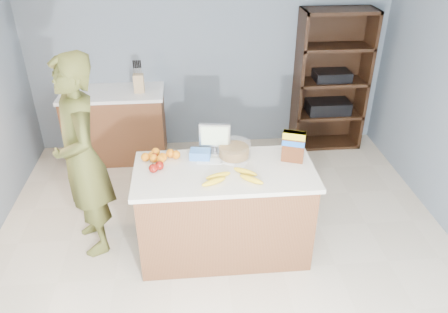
{
  "coord_description": "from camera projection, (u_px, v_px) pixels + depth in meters",
  "views": [
    {
      "loc": [
        -0.29,
        -2.86,
        2.88
      ],
      "look_at": [
        0.0,
        0.35,
        1.0
      ],
      "focal_mm": 35.0,
      "sensor_mm": 36.0,
      "label": 1
    }
  ],
  "objects": [
    {
      "name": "floor",
      "position": [
        227.0,
        272.0,
        3.93
      ],
      "size": [
        4.5,
        5.0,
        0.02
      ],
      "primitive_type": "cube",
      "color": "beige",
      "rests_on": "ground"
    },
    {
      "name": "walls",
      "position": [
        228.0,
        102.0,
        3.1
      ],
      "size": [
        4.52,
        5.02,
        2.51
      ],
      "color": "slate",
      "rests_on": "ground"
    },
    {
      "name": "counter_peninsula",
      "position": [
        224.0,
        215.0,
        3.98
      ],
      "size": [
        1.56,
        0.76,
        0.9
      ],
      "color": "brown",
      "rests_on": "ground"
    },
    {
      "name": "back_cabinet",
      "position": [
        116.0,
        125.0,
        5.51
      ],
      "size": [
        1.24,
        0.62,
        0.9
      ],
      "color": "brown",
      "rests_on": "ground"
    },
    {
      "name": "shelving_unit",
      "position": [
        330.0,
        83.0,
        5.64
      ],
      "size": [
        0.9,
        0.4,
        1.8
      ],
      "color": "black",
      "rests_on": "ground"
    },
    {
      "name": "person",
      "position": [
        82.0,
        159.0,
        3.81
      ],
      "size": [
        0.68,
        0.81,
        1.88
      ],
      "primitive_type": "imported",
      "rotation": [
        0.0,
        0.0,
        -1.18
      ],
      "color": "#4E4F20",
      "rests_on": "ground"
    },
    {
      "name": "knife_block",
      "position": [
        139.0,
        83.0,
        5.21
      ],
      "size": [
        0.12,
        0.1,
        0.31
      ],
      "color": "tan",
      "rests_on": "back_cabinet"
    },
    {
      "name": "envelopes",
      "position": [
        222.0,
        162.0,
        3.84
      ],
      "size": [
        0.45,
        0.22,
        0.0
      ],
      "color": "white",
      "rests_on": "counter_peninsula"
    },
    {
      "name": "bananas",
      "position": [
        232.0,
        177.0,
        3.59
      ],
      "size": [
        0.52,
        0.29,
        0.05
      ],
      "color": "yellow",
      "rests_on": "counter_peninsula"
    },
    {
      "name": "apples",
      "position": [
        156.0,
        164.0,
        3.74
      ],
      "size": [
        0.13,
        0.26,
        0.08
      ],
      "color": "maroon",
      "rests_on": "counter_peninsula"
    },
    {
      "name": "oranges",
      "position": [
        160.0,
        156.0,
        3.86
      ],
      "size": [
        0.35,
        0.21,
        0.08
      ],
      "color": "orange",
      "rests_on": "counter_peninsula"
    },
    {
      "name": "blue_carton",
      "position": [
        200.0,
        154.0,
        3.88
      ],
      "size": [
        0.2,
        0.15,
        0.08
      ],
      "primitive_type": "cube",
      "rotation": [
        0.0,
        0.0,
        -0.17
      ],
      "color": "blue",
      "rests_on": "counter_peninsula"
    },
    {
      "name": "salad_bowl",
      "position": [
        234.0,
        150.0,
        3.91
      ],
      "size": [
        0.3,
        0.3,
        0.13
      ],
      "color": "#267219",
      "rests_on": "counter_peninsula"
    },
    {
      "name": "tv",
      "position": [
        215.0,
        137.0,
        3.92
      ],
      "size": [
        0.28,
        0.12,
        0.28
      ],
      "color": "silver",
      "rests_on": "counter_peninsula"
    },
    {
      "name": "cereal_box",
      "position": [
        293.0,
        145.0,
        3.77
      ],
      "size": [
        0.2,
        0.13,
        0.29
      ],
      "color": "#592B14",
      "rests_on": "counter_peninsula"
    }
  ]
}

